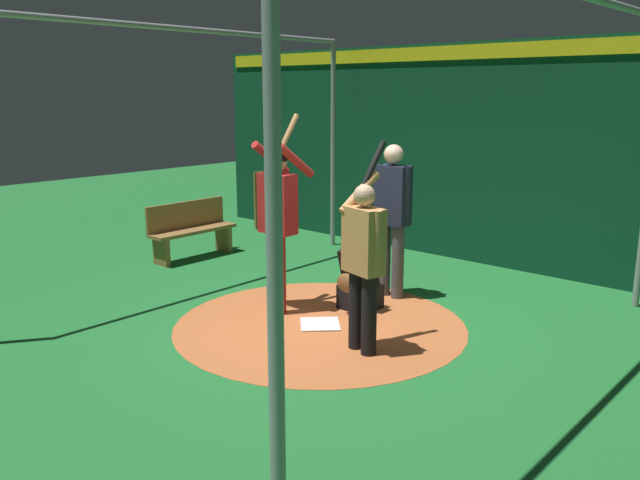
{
  "coord_description": "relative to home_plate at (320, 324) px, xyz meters",
  "views": [
    {
      "loc": [
        4.97,
        4.44,
        2.49
      ],
      "look_at": [
        0.0,
        0.0,
        0.95
      ],
      "focal_mm": 36.43,
      "sensor_mm": 36.0,
      "label": 1
    }
  ],
  "objects": [
    {
      "name": "catcher",
      "position": [
        -0.69,
        -0.02,
        0.35
      ],
      "size": [
        0.58,
        0.4,
        0.94
      ],
      "color": "black",
      "rests_on": "ground"
    },
    {
      "name": "bat_rack",
      "position": [
        -3.36,
        -4.21,
        0.48
      ],
      "size": [
        0.82,
        0.19,
        1.05
      ],
      "color": "olive",
      "rests_on": "ground"
    },
    {
      "name": "back_wall",
      "position": [
        -3.6,
        0.0,
        1.58
      ],
      "size": [
        0.23,
        10.74,
        3.17
      ],
      "color": "#0C3D26",
      "rests_on": "ground"
    },
    {
      "name": "bench",
      "position": [
        -0.9,
        -3.42,
        0.42
      ],
      "size": [
        1.41,
        0.36,
        0.85
      ],
      "color": "olive",
      "rests_on": "ground"
    },
    {
      "name": "cage_frame",
      "position": [
        0.0,
        0.0,
        2.27
      ],
      "size": [
        5.99,
        4.8,
        3.26
      ],
      "color": "gray",
      "rests_on": "ground"
    },
    {
      "name": "ground_plane",
      "position": [
        0.0,
        0.0,
        -0.01
      ],
      "size": [
        26.74,
        26.74,
        0.0
      ],
      "primitive_type": "plane",
      "color": "#1E6B2D"
    },
    {
      "name": "batter",
      "position": [
        -0.11,
        -0.73,
        1.17
      ],
      "size": [
        0.68,
        0.49,
        2.23
      ],
      "color": "maroon",
      "rests_on": "ground"
    },
    {
      "name": "home_plate",
      "position": [
        0.0,
        0.0,
        0.0
      ],
      "size": [
        0.59,
        0.59,
        0.01
      ],
      "primitive_type": "cube",
      "rotation": [
        0.0,
        0.0,
        0.79
      ],
      "color": "white",
      "rests_on": "dirt_circle"
    },
    {
      "name": "visitor",
      "position": [
        0.25,
        0.78,
        0.94
      ],
      "size": [
        0.61,
        0.51,
        2.02
      ],
      "rotation": [
        0.0,
        0.0,
        -0.25
      ],
      "color": "black",
      "rests_on": "ground"
    },
    {
      "name": "umpire",
      "position": [
        -1.34,
        -0.03,
        1.05
      ],
      "size": [
        0.23,
        0.49,
        1.87
      ],
      "color": "#4C4C51",
      "rests_on": "ground"
    },
    {
      "name": "dirt_circle",
      "position": [
        0.0,
        0.0,
        -0.01
      ],
      "size": [
        3.16,
        3.16,
        0.01
      ],
      "primitive_type": "cylinder",
      "color": "#B76033",
      "rests_on": "ground"
    }
  ]
}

